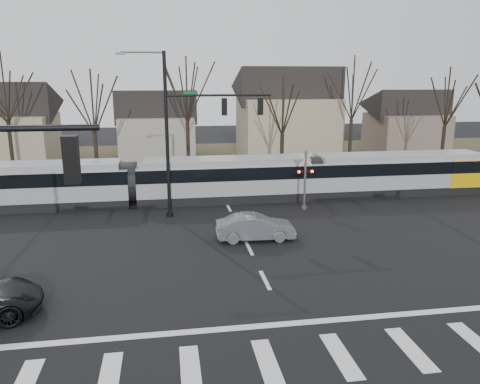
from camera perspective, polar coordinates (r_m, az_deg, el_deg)
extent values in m
plane|color=black|center=(19.16, 4.35, -13.12)|extent=(140.00, 140.00, 0.00)
cube|color=#38331E|center=(49.53, -4.20, 3.68)|extent=(140.00, 28.00, 0.01)
cube|color=silver|center=(15.40, -15.65, -20.96)|extent=(0.60, 2.60, 0.01)
cube|color=silver|center=(15.29, -6.06, -20.76)|extent=(0.60, 2.60, 0.01)
cube|color=silver|center=(15.55, 3.38, -20.04)|extent=(0.60, 2.60, 0.01)
cube|color=silver|center=(16.17, 12.19, -18.91)|extent=(0.60, 2.60, 0.01)
cube|color=silver|center=(17.10, 20.09, -17.52)|extent=(0.60, 2.60, 0.01)
cube|color=silver|center=(18.31, 26.94, -16.04)|extent=(0.60, 2.60, 0.01)
cube|color=silver|center=(17.62, 5.75, -15.70)|extent=(28.00, 0.35, 0.01)
cube|color=silver|center=(20.91, 3.07, -10.67)|extent=(0.18, 2.00, 0.01)
cube|color=silver|center=(24.54, 1.11, -6.86)|extent=(0.18, 2.00, 0.01)
cube|color=silver|center=(28.27, -0.32, -4.04)|extent=(0.18, 2.00, 0.01)
cube|color=silver|center=(32.06, -1.41, -1.88)|extent=(0.18, 2.00, 0.01)
cube|color=silver|center=(35.90, -2.26, -0.18)|extent=(0.18, 2.00, 0.01)
cube|color=silver|center=(39.77, -2.95, 1.19)|extent=(0.18, 2.00, 0.01)
cube|color=silver|center=(43.66, -3.52, 2.32)|extent=(0.18, 2.00, 0.01)
cube|color=silver|center=(47.57, -3.99, 3.26)|extent=(0.18, 2.00, 0.01)
cube|color=#59595E|center=(33.10, -1.66, -1.33)|extent=(90.00, 0.12, 0.06)
cube|color=#59595E|center=(34.45, -1.96, -0.73)|extent=(90.00, 0.12, 0.06)
cube|color=gray|center=(34.69, -24.69, 0.66)|extent=(13.71, 2.95, 3.08)
cube|color=black|center=(34.56, -24.79, 1.66)|extent=(13.73, 3.00, 0.90)
cube|color=gray|center=(33.64, -1.61, 1.56)|extent=(12.66, 2.95, 3.08)
cube|color=black|center=(33.51, -1.62, 2.60)|extent=(12.68, 3.00, 0.90)
cube|color=gray|center=(37.64, 18.72, 2.14)|extent=(13.71, 2.95, 3.08)
cube|color=black|center=(37.53, 18.80, 3.07)|extent=(13.73, 3.00, 0.90)
cube|color=#F3BA07|center=(40.28, 25.27, 2.41)|extent=(3.38, 3.02, 2.06)
imported|color=#5B5E63|center=(25.62, 1.88, -4.31)|extent=(1.85, 4.42, 1.41)
cube|color=black|center=(10.94, -19.88, 3.73)|extent=(0.32, 0.32, 1.05)
sphere|color=#FF0C07|center=(10.89, -20.02, 5.44)|extent=(0.22, 0.22, 0.22)
cylinder|color=black|center=(29.32, -8.89, 6.64)|extent=(0.22, 0.22, 10.20)
cylinder|color=black|center=(30.32, -8.55, -2.68)|extent=(0.44, 0.44, 0.30)
cylinder|color=black|center=(29.31, -2.58, 11.70)|extent=(6.50, 0.14, 0.14)
cube|color=#0C5926|center=(29.16, -6.08, 11.92)|extent=(0.90, 0.03, 0.22)
cube|color=black|center=(29.38, -1.92, 10.34)|extent=(0.32, 0.32, 1.05)
sphere|color=#FF0C07|center=(29.36, -1.93, 10.98)|extent=(0.22, 0.22, 0.22)
cube|color=black|center=(29.75, 2.50, 10.38)|extent=(0.32, 0.32, 1.05)
sphere|color=#FF0C07|center=(29.73, 2.51, 11.01)|extent=(0.22, 0.22, 0.22)
cube|color=#59595B|center=(29.23, -14.36, 16.04)|extent=(0.55, 0.22, 0.14)
cylinder|color=#59595B|center=(31.48, 7.93, 1.44)|extent=(0.14, 0.14, 4.00)
cylinder|color=#59595B|center=(31.94, 7.81, -1.90)|extent=(0.36, 0.36, 0.20)
cube|color=silver|center=(31.22, 8.01, 3.95)|extent=(0.95, 0.04, 0.95)
cube|color=silver|center=(31.22, 8.01, 3.95)|extent=(0.95, 0.04, 0.95)
cube|color=black|center=(31.36, 7.96, 2.51)|extent=(1.00, 0.10, 0.12)
sphere|color=#FF0C07|center=(31.16, 7.21, 2.46)|extent=(0.18, 0.18, 0.18)
sphere|color=#FF0C07|center=(31.42, 8.79, 2.50)|extent=(0.18, 0.18, 0.18)
cube|color=gray|center=(53.40, -26.47, 5.72)|extent=(9.00, 8.00, 5.00)
cube|color=gray|center=(53.00, -10.05, 6.62)|extent=(8.00, 7.00, 4.50)
cube|color=gray|center=(51.58, 5.74, 7.69)|extent=(10.00, 8.00, 6.50)
cube|color=#6C5950|center=(59.09, 19.52, 6.77)|extent=(8.00, 7.00, 4.50)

